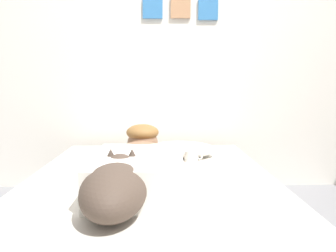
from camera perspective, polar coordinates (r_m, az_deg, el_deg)
The scene contains 7 objects.
back_wall at distance 3.13m, azimuth 1.83°, elevation 13.04°, with size 4.70×0.12×2.50m.
bed at distance 2.03m, azimuth -2.69°, elevation -13.90°, with size 1.40×2.06×0.40m.
pillow at distance 2.48m, azimuth 1.87°, elevation -3.84°, with size 0.52×0.32×0.11m, color white.
person_lying at distance 1.82m, azimuth -4.69°, elevation -6.18°, with size 0.43×0.92×0.27m.
dog at distance 1.44m, azimuth -8.66°, elevation -9.91°, with size 0.26×0.57×0.21m.
coffee_cup at distance 2.34m, azimuth 3.85°, elevation -4.93°, with size 0.12×0.09×0.07m.
cell_phone at distance 1.92m, azimuth -3.04°, elevation -8.58°, with size 0.07×0.14×0.01m, color black.
Camera 1 is at (-0.17, -1.65, 0.92)m, focal length 37.30 mm.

